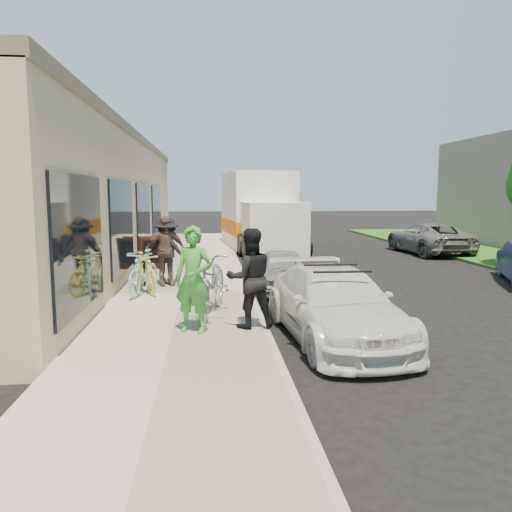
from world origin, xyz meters
name	(u,v)px	position (x,y,z in m)	size (l,w,h in m)	color
ground	(290,333)	(0.00, 0.00, 0.00)	(120.00, 120.00, 0.00)	black
sidewalk	(183,296)	(-2.00, 3.00, 0.07)	(3.00, 34.00, 0.15)	#A9A498
curb	(250,295)	(-0.45, 3.00, 0.07)	(0.12, 34.00, 0.13)	#9B958D
storefront	(87,202)	(-5.24, 7.99, 2.12)	(3.60, 20.00, 4.22)	#CAB08C
bike_rack	(140,267)	(-3.04, 3.61, 0.66)	(0.21, 0.58, 0.84)	black
sandwich_board	(150,253)	(-3.14, 6.70, 0.64)	(0.68, 0.69, 0.95)	black
sedan_white	(335,304)	(0.66, -0.43, 0.58)	(1.96, 4.14, 1.21)	silver
sedan_silver	(283,270)	(0.43, 3.75, 0.51)	(1.21, 3.00, 1.02)	#96959A
moving_truck	(260,216)	(0.75, 12.75, 1.46)	(3.13, 6.88, 3.28)	white
far_car_gray	(428,238)	(7.36, 10.88, 0.62)	(2.05, 4.44, 1.23)	#595B5E
tandem_bike	(212,283)	(-1.35, 0.83, 0.76)	(0.81, 2.31, 1.21)	silver
woman_rider	(193,279)	(-1.65, -0.31, 1.02)	(0.63, 0.41, 1.73)	#368E2F
man_standing	(250,278)	(-0.71, -0.09, 0.99)	(0.81, 0.63, 1.67)	black
cruiser_bike_a	(144,272)	(-2.85, 2.89, 0.64)	(0.46, 1.65, 0.99)	#82C2BA
cruiser_bike_b	(144,268)	(-2.96, 3.87, 0.59)	(0.58, 1.66, 0.87)	#82C2BA
cruiser_bike_c	(144,273)	(-2.86, 3.08, 0.61)	(0.43, 1.53, 0.92)	yellow
bystander_a	(167,251)	(-2.42, 4.05, 0.98)	(1.07, 0.62, 1.66)	black
bystander_b	(165,251)	(-2.46, 3.93, 1.01)	(1.00, 0.42, 1.71)	brown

